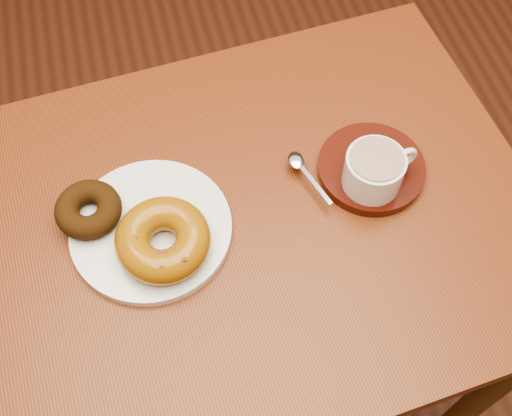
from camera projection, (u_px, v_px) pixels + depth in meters
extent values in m
plane|color=#55291A|center=(307.00, 232.00, 1.77)|extent=(6.00, 6.00, 0.00)
cube|color=brown|center=(242.00, 224.00, 0.90)|extent=(0.88, 0.69, 0.03)
cylinder|color=#4C3115|center=(487.00, 392.00, 1.17)|extent=(0.05, 0.05, 0.75)
cylinder|color=#4C3115|center=(30.00, 259.00, 1.31)|extent=(0.05, 0.05, 0.75)
cylinder|color=#4C3115|center=(367.00, 161.00, 1.43)|extent=(0.05, 0.05, 0.75)
cylinder|color=white|center=(151.00, 229.00, 0.87)|extent=(0.26, 0.26, 0.01)
torus|color=#321C0A|center=(88.00, 209.00, 0.86)|extent=(0.10, 0.10, 0.03)
torus|color=#975F10|center=(163.00, 240.00, 0.83)|extent=(0.13, 0.13, 0.05)
cube|color=#522C1B|center=(192.00, 226.00, 0.82)|extent=(0.01, 0.01, 0.00)
cube|color=#522C1B|center=(186.00, 215.00, 0.83)|extent=(0.01, 0.01, 0.00)
cube|color=#522C1B|center=(176.00, 208.00, 0.83)|extent=(0.01, 0.01, 0.00)
cube|color=#522C1B|center=(163.00, 206.00, 0.84)|extent=(0.01, 0.01, 0.00)
cube|color=#522C1B|center=(149.00, 208.00, 0.83)|extent=(0.01, 0.01, 0.00)
cube|color=#522C1B|center=(138.00, 216.00, 0.83)|extent=(0.01, 0.01, 0.00)
cube|color=#522C1B|center=(131.00, 227.00, 0.82)|extent=(0.01, 0.01, 0.00)
cube|color=#522C1B|center=(130.00, 239.00, 0.81)|extent=(0.01, 0.01, 0.00)
cube|color=#522C1B|center=(135.00, 250.00, 0.80)|extent=(0.01, 0.01, 0.00)
cube|color=#522C1B|center=(146.00, 258.00, 0.80)|extent=(0.01, 0.01, 0.00)
cube|color=#522C1B|center=(159.00, 261.00, 0.80)|extent=(0.01, 0.01, 0.00)
cube|color=#522C1B|center=(173.00, 258.00, 0.80)|extent=(0.01, 0.01, 0.00)
cube|color=#522C1B|center=(185.00, 249.00, 0.80)|extent=(0.01, 0.01, 0.00)
cube|color=#522C1B|center=(191.00, 238.00, 0.81)|extent=(0.01, 0.01, 0.00)
cylinder|color=#390E07|center=(371.00, 168.00, 0.92)|extent=(0.18, 0.18, 0.02)
cylinder|color=white|center=(374.00, 171.00, 0.88)|extent=(0.08, 0.08, 0.06)
cylinder|color=#532C1C|center=(377.00, 159.00, 0.85)|extent=(0.07, 0.07, 0.00)
torus|color=white|center=(405.00, 158.00, 0.89)|extent=(0.04, 0.02, 0.04)
ellipsoid|color=silver|center=(296.00, 160.00, 0.92)|extent=(0.02, 0.03, 0.01)
cube|color=silver|center=(314.00, 183.00, 0.90)|extent=(0.03, 0.08, 0.00)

